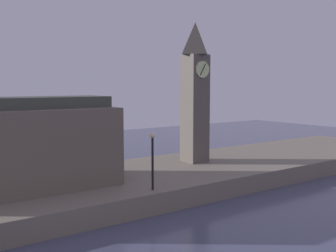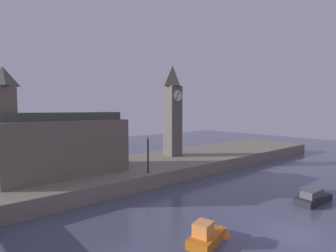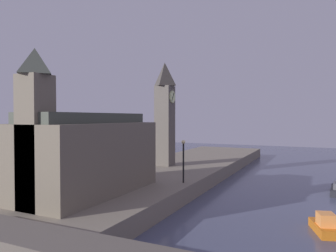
# 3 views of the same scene
# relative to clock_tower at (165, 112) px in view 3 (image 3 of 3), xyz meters

# --- Properties ---
(far_embankment) EXTENTS (70.00, 12.00, 1.50)m
(far_embankment) POSITION_rel_clock_tower_xyz_m (-7.84, -1.29, -7.46)
(far_embankment) COLOR slate
(far_embankment) RESTS_ON ground
(clock_tower) EXTENTS (2.19, 2.24, 12.95)m
(clock_tower) POSITION_rel_clock_tower_xyz_m (0.00, 0.00, 0.00)
(clock_tower) COLOR #5B544C
(clock_tower) RESTS_ON far_embankment
(parliament_hall) EXTENTS (12.20, 5.97, 10.57)m
(parliament_hall) POSITION_rel_clock_tower_xyz_m (-16.25, -0.85, -3.49)
(parliament_hall) COLOR #6B6051
(parliament_hall) RESTS_ON far_embankment
(streetlamp) EXTENTS (0.36, 0.36, 3.96)m
(streetlamp) POSITION_rel_clock_tower_xyz_m (-8.94, -6.29, -4.25)
(streetlamp) COLOR black
(streetlamp) RESTS_ON far_embankment
(boat_patrol_orange) EXTENTS (3.87, 2.19, 1.44)m
(boat_patrol_orange) POSITION_rel_clock_tower_xyz_m (-12.66, -18.09, -7.78)
(boat_patrol_orange) COLOR orange
(boat_patrol_orange) RESTS_ON ground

